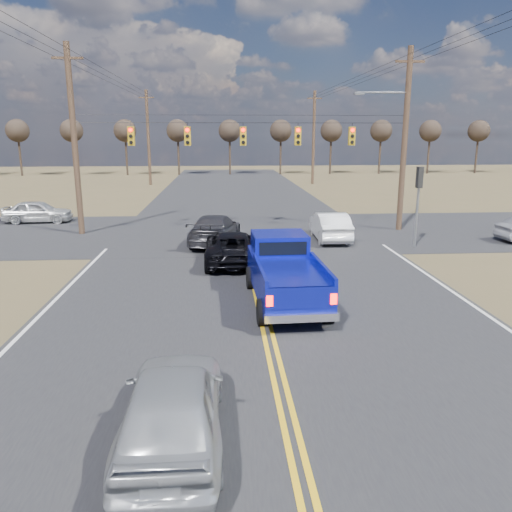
{
  "coord_description": "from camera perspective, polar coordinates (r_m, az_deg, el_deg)",
  "views": [
    {
      "loc": [
        -1.22,
        -9.82,
        5.37
      ],
      "look_at": [
        -0.12,
        6.03,
        1.5
      ],
      "focal_mm": 35.0,
      "sensor_mm": 36.0,
      "label": 1
    }
  ],
  "objects": [
    {
      "name": "road_main",
      "position": [
        20.58,
        -0.42,
        -1.44
      ],
      "size": [
        14.0,
        120.0,
        0.02
      ],
      "primitive_type": "cube",
      "color": "#28282B",
      "rests_on": "ground"
    },
    {
      "name": "silver_suv",
      "position": [
        9.25,
        -9.48,
        -16.5
      ],
      "size": [
        1.81,
        4.42,
        1.5
      ],
      "primitive_type": "imported",
      "rotation": [
        0.0,
        0.0,
        3.15
      ],
      "color": "#A4A7AC",
      "rests_on": "ground"
    },
    {
      "name": "cross_car_west",
      "position": [
        34.13,
        -23.68,
        4.68
      ],
      "size": [
        1.83,
        4.2,
        1.41
      ],
      "primitive_type": "imported",
      "rotation": [
        0.0,
        0.0,
        1.61
      ],
      "color": "#BBBBBB",
      "rests_on": "ground"
    },
    {
      "name": "utility_poles",
      "position": [
        26.85,
        -1.39,
        13.38
      ],
      "size": [
        19.6,
        58.32,
        10.0
      ],
      "color": "#473323",
      "rests_on": "ground"
    },
    {
      "name": "white_car_queue",
      "position": [
        26.35,
        8.46,
        3.41
      ],
      "size": [
        1.68,
        4.51,
        1.47
      ],
      "primitive_type": "imported",
      "rotation": [
        0.0,
        0.0,
        3.11
      ],
      "color": "white",
      "rests_on": "ground"
    },
    {
      "name": "black_suv",
      "position": [
        21.4,
        -2.74,
        1.02
      ],
      "size": [
        2.29,
        4.92,
        1.37
      ],
      "primitive_type": "imported",
      "rotation": [
        0.0,
        0.0,
        3.14
      ],
      "color": "black",
      "rests_on": "ground"
    },
    {
      "name": "road_cross",
      "position": [
        28.36,
        -1.42,
        2.77
      ],
      "size": [
        120.0,
        12.0,
        0.02
      ],
      "primitive_type": "cube",
      "color": "#28282B",
      "rests_on": "ground"
    },
    {
      "name": "dgrey_car_queue",
      "position": [
        25.26,
        -4.72,
        3.07
      ],
      "size": [
        2.91,
        5.35,
        1.47
      ],
      "primitive_type": "imported",
      "rotation": [
        0.0,
        0.0,
        2.97
      ],
      "color": "#313035",
      "rests_on": "ground"
    },
    {
      "name": "signal_gantry",
      "position": [
        27.67,
        -0.4,
        13.05
      ],
      "size": [
        19.6,
        4.83,
        10.0
      ],
      "color": "#473323",
      "rests_on": "ground"
    },
    {
      "name": "treeline",
      "position": [
        36.81,
        -2.12,
        14.2
      ],
      "size": [
        87.0,
        117.8,
        7.4
      ],
      "color": "#33261C",
      "rests_on": "ground"
    },
    {
      "name": "ground",
      "position": [
        11.26,
        2.83,
        -14.81
      ],
      "size": [
        160.0,
        160.0,
        0.0
      ],
      "primitive_type": "plane",
      "color": "brown",
      "rests_on": "ground"
    },
    {
      "name": "pickup_truck",
      "position": [
        16.26,
        3.3,
        -1.91
      ],
      "size": [
        2.36,
        5.58,
        2.07
      ],
      "rotation": [
        0.0,
        0.0,
        0.03
      ],
      "color": "black",
      "rests_on": "ground"
    }
  ]
}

